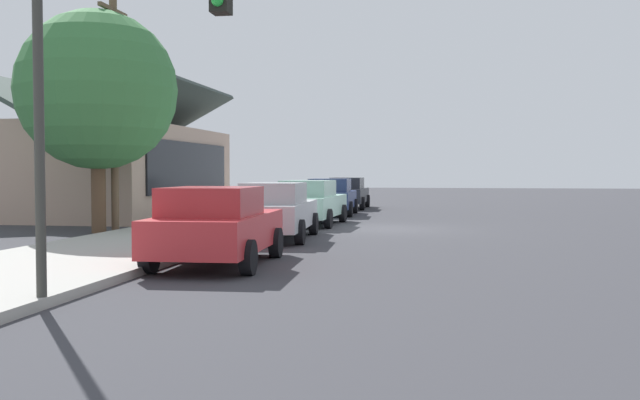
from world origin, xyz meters
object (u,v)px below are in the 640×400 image
object	(u,v)px
car_cherry	(216,225)
car_seafoam	(310,202)
car_navy	(331,196)
traffic_light_main	(110,52)
utility_pole_wooden	(114,106)
car_charcoal	(348,193)
shade_tree	(97,91)
car_silver	(276,210)
fire_hydrant_red	(186,230)

from	to	relation	value
car_cherry	car_seafoam	world-z (taller)	same
car_navy	traffic_light_main	bearing A→B (deg)	178.70
car_navy	utility_pole_wooden	bearing A→B (deg)	148.75
car_charcoal	utility_pole_wooden	size ratio (longest dim) A/B	0.65
car_navy	shade_tree	size ratio (longest dim) A/B	0.65
car_seafoam	car_charcoal	distance (m)	11.33
car_cherry	car_silver	bearing A→B (deg)	-1.77
car_seafoam	utility_pole_wooden	xyz separation A→B (m)	(-3.83, 5.52, 3.11)
car_seafoam	car_charcoal	size ratio (longest dim) A/B	1.01
shade_tree	utility_pole_wooden	distance (m)	0.71
car_seafoam	shade_tree	world-z (taller)	shade_tree
car_silver	car_navy	distance (m)	11.19
car_seafoam	fire_hydrant_red	distance (m)	8.53
car_seafoam	car_charcoal	world-z (taller)	same
car_cherry	traffic_light_main	size ratio (longest dim) A/B	0.85
traffic_light_main	fire_hydrant_red	distance (m)	8.07
car_cherry	fire_hydrant_red	bearing A→B (deg)	29.23
car_charcoal	fire_hydrant_red	distance (m)	19.76
traffic_light_main	utility_pole_wooden	distance (m)	13.16
car_silver	shade_tree	bearing A→B (deg)	75.96
car_charcoal	traffic_light_main	world-z (taller)	traffic_light_main
shade_tree	fire_hydrant_red	world-z (taller)	shade_tree
car_silver	utility_pole_wooden	size ratio (longest dim) A/B	0.65
car_silver	car_navy	bearing A→B (deg)	-2.34
car_seafoam	traffic_light_main	bearing A→B (deg)	-177.97
car_charcoal	shade_tree	xyz separation A→B (m)	(-15.60, 5.74, 3.56)
car_navy	utility_pole_wooden	xyz separation A→B (m)	(-9.62, 5.37, 3.11)
traffic_light_main	car_charcoal	bearing A→B (deg)	0.53
car_silver	shade_tree	world-z (taller)	shade_tree
car_navy	car_charcoal	world-z (taller)	same
car_navy	car_silver	bearing A→B (deg)	178.81
car_charcoal	traffic_light_main	xyz separation A→B (m)	(-27.02, -0.25, 2.68)
car_cherry	car_navy	distance (m)	16.78
car_seafoam	car_charcoal	bearing A→B (deg)	2.11
car_navy	traffic_light_main	world-z (taller)	traffic_light_main
shade_tree	fire_hydrant_red	bearing A→B (deg)	-133.51
car_cherry	car_navy	bearing A→B (deg)	-1.59
car_seafoam	utility_pole_wooden	world-z (taller)	utility_pole_wooden
car_charcoal	shade_tree	bearing A→B (deg)	159.05
car_cherry	car_silver	world-z (taller)	same
car_silver	car_charcoal	world-z (taller)	same
shade_tree	utility_pole_wooden	xyz separation A→B (m)	(0.44, -0.33, -0.44)
car_silver	utility_pole_wooden	distance (m)	6.55
car_cherry	fire_hydrant_red	distance (m)	3.08
car_silver	car_seafoam	world-z (taller)	same
shade_tree	fire_hydrant_red	xyz separation A→B (m)	(-4.11, -4.33, -3.88)
shade_tree	utility_pole_wooden	size ratio (longest dim) A/B	0.91
utility_pole_wooden	car_seafoam	bearing A→B (deg)	-55.28
car_silver	fire_hydrant_red	distance (m)	3.38
car_cherry	utility_pole_wooden	world-z (taller)	utility_pole_wooden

